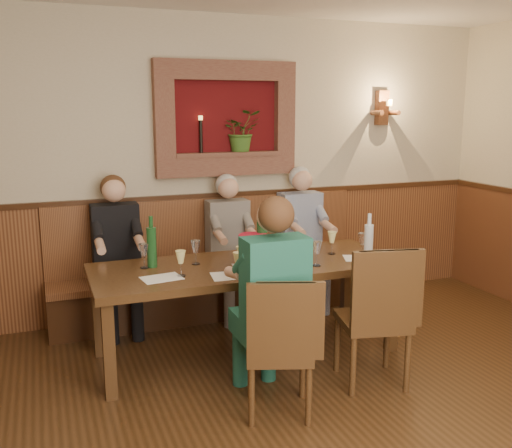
{
  "coord_description": "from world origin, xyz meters",
  "views": [
    {
      "loc": [
        -1.47,
        -2.22,
        1.95
      ],
      "look_at": [
        0.1,
        1.9,
        1.05
      ],
      "focal_mm": 40.0,
      "sensor_mm": 36.0,
      "label": 1
    }
  ],
  "objects_px": {
    "water_bottle": "(369,241)",
    "person_bench_left": "(118,269)",
    "person_bench_right": "(303,250)",
    "chair_near_left": "(279,374)",
    "person_chair_front": "(270,318)",
    "spittoon_bucket": "(253,251)",
    "dining_table": "(246,273)",
    "bench": "(213,281)",
    "wine_bottle_green_a": "(262,241)",
    "chair_near_right": "(372,343)",
    "person_bench_mid": "(231,260)",
    "wine_bottle_green_b": "(152,246)"
  },
  "relations": [
    {
      "from": "dining_table",
      "to": "bench",
      "type": "height_order",
      "value": "bench"
    },
    {
      "from": "chair_near_right",
      "to": "water_bottle",
      "type": "bearing_deg",
      "value": 75.64
    },
    {
      "from": "dining_table",
      "to": "person_bench_right",
      "type": "xyz_separation_m",
      "value": [
        0.9,
        0.84,
        -0.1
      ]
    },
    {
      "from": "dining_table",
      "to": "person_bench_mid",
      "type": "relative_size",
      "value": 1.78
    },
    {
      "from": "person_bench_left",
      "to": "bench",
      "type": "bearing_deg",
      "value": 6.72
    },
    {
      "from": "person_bench_right",
      "to": "water_bottle",
      "type": "height_order",
      "value": "person_bench_right"
    },
    {
      "from": "dining_table",
      "to": "chair_near_right",
      "type": "distance_m",
      "value": 1.11
    },
    {
      "from": "person_bench_mid",
      "to": "wine_bottle_green_b",
      "type": "distance_m",
      "value": 1.15
    },
    {
      "from": "dining_table",
      "to": "wine_bottle_green_a",
      "type": "relative_size",
      "value": 5.44
    },
    {
      "from": "person_chair_front",
      "to": "dining_table",
      "type": "bearing_deg",
      "value": 81.25
    },
    {
      "from": "person_chair_front",
      "to": "spittoon_bucket",
      "type": "relative_size",
      "value": 5.6
    },
    {
      "from": "chair_near_left",
      "to": "chair_near_right",
      "type": "distance_m",
      "value": 0.81
    },
    {
      "from": "chair_near_right",
      "to": "person_bench_mid",
      "type": "bearing_deg",
      "value": 120.33
    },
    {
      "from": "water_bottle",
      "to": "person_bench_left",
      "type": "bearing_deg",
      "value": 149.13
    },
    {
      "from": "dining_table",
      "to": "person_bench_left",
      "type": "distance_m",
      "value": 1.23
    },
    {
      "from": "person_bench_left",
      "to": "person_bench_mid",
      "type": "height_order",
      "value": "person_bench_left"
    },
    {
      "from": "dining_table",
      "to": "bench",
      "type": "xyz_separation_m",
      "value": [
        0.0,
        0.94,
        -0.35
      ]
    },
    {
      "from": "chair_near_right",
      "to": "spittoon_bucket",
      "type": "bearing_deg",
      "value": 145.98
    },
    {
      "from": "chair_near_left",
      "to": "person_chair_front",
      "type": "relative_size",
      "value": 0.66
    },
    {
      "from": "wine_bottle_green_a",
      "to": "wine_bottle_green_b",
      "type": "bearing_deg",
      "value": 165.43
    },
    {
      "from": "dining_table",
      "to": "person_bench_left",
      "type": "relative_size",
      "value": 1.73
    },
    {
      "from": "bench",
      "to": "water_bottle",
      "type": "distance_m",
      "value": 1.63
    },
    {
      "from": "person_bench_left",
      "to": "wine_bottle_green_b",
      "type": "relative_size",
      "value": 3.47
    },
    {
      "from": "person_bench_right",
      "to": "person_chair_front",
      "type": "height_order",
      "value": "person_chair_front"
    },
    {
      "from": "spittoon_bucket",
      "to": "wine_bottle_green_a",
      "type": "distance_m",
      "value": 0.13
    },
    {
      "from": "chair_near_left",
      "to": "wine_bottle_green_b",
      "type": "xyz_separation_m",
      "value": [
        -0.58,
        1.11,
        0.64
      ]
    },
    {
      "from": "chair_near_right",
      "to": "person_chair_front",
      "type": "bearing_deg",
      "value": -169.07
    },
    {
      "from": "dining_table",
      "to": "chair_near_left",
      "type": "distance_m",
      "value": 1.04
    },
    {
      "from": "person_bench_left",
      "to": "water_bottle",
      "type": "relative_size",
      "value": 3.64
    },
    {
      "from": "water_bottle",
      "to": "spittoon_bucket",
      "type": "bearing_deg",
      "value": 170.98
    },
    {
      "from": "chair_near_right",
      "to": "spittoon_bucket",
      "type": "distance_m",
      "value": 1.11
    },
    {
      "from": "person_bench_mid",
      "to": "person_bench_left",
      "type": "bearing_deg",
      "value": -179.93
    },
    {
      "from": "bench",
      "to": "wine_bottle_green_b",
      "type": "xyz_separation_m",
      "value": [
        -0.71,
        -0.78,
        0.59
      ]
    },
    {
      "from": "dining_table",
      "to": "wine_bottle_green_a",
      "type": "distance_m",
      "value": 0.29
    },
    {
      "from": "dining_table",
      "to": "bench",
      "type": "distance_m",
      "value": 1.01
    },
    {
      "from": "dining_table",
      "to": "water_bottle",
      "type": "xyz_separation_m",
      "value": [
        0.95,
        -0.26,
        0.23
      ]
    },
    {
      "from": "chair_near_left",
      "to": "spittoon_bucket",
      "type": "bearing_deg",
      "value": 99.75
    },
    {
      "from": "water_bottle",
      "to": "wine_bottle_green_b",
      "type": "bearing_deg",
      "value": 165.76
    },
    {
      "from": "chair_near_right",
      "to": "person_bench_right",
      "type": "distance_m",
      "value": 1.68
    },
    {
      "from": "person_bench_right",
      "to": "bench",
      "type": "bearing_deg",
      "value": 173.33
    },
    {
      "from": "person_bench_left",
      "to": "wine_bottle_green_a",
      "type": "bearing_deg",
      "value": -41.69
    },
    {
      "from": "person_bench_right",
      "to": "person_chair_front",
      "type": "bearing_deg",
      "value": -122.16
    },
    {
      "from": "person_bench_left",
      "to": "dining_table",
      "type": "bearing_deg",
      "value": -43.39
    },
    {
      "from": "dining_table",
      "to": "spittoon_bucket",
      "type": "height_order",
      "value": "spittoon_bucket"
    },
    {
      "from": "chair_near_left",
      "to": "person_bench_mid",
      "type": "distance_m",
      "value": 1.83
    },
    {
      "from": "person_bench_left",
      "to": "person_bench_right",
      "type": "distance_m",
      "value": 1.78
    },
    {
      "from": "chair_near_left",
      "to": "wine_bottle_green_b",
      "type": "height_order",
      "value": "wine_bottle_green_b"
    },
    {
      "from": "person_bench_left",
      "to": "person_bench_mid",
      "type": "bearing_deg",
      "value": 0.07
    },
    {
      "from": "bench",
      "to": "water_bottle",
      "type": "height_order",
      "value": "water_bottle"
    },
    {
      "from": "dining_table",
      "to": "person_bench_right",
      "type": "height_order",
      "value": "person_bench_right"
    }
  ]
}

